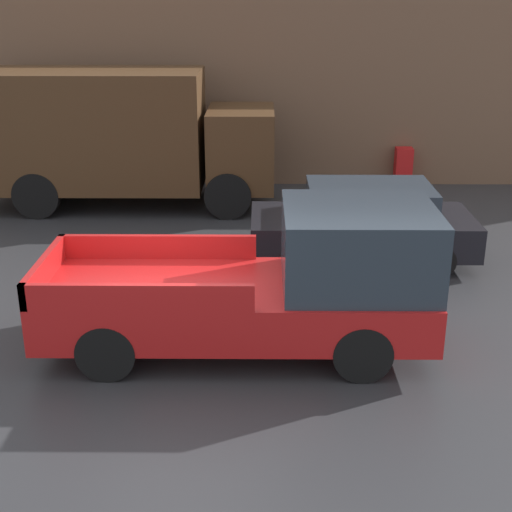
% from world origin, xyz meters
% --- Properties ---
extents(ground_plane, '(60.00, 60.00, 0.00)m').
position_xyz_m(ground_plane, '(0.00, 0.00, 0.00)').
color(ground_plane, '#2D2D30').
extents(building_wall, '(28.00, 0.15, 5.40)m').
position_xyz_m(building_wall, '(0.00, 9.98, 2.70)').
color(building_wall, brown).
rests_on(building_wall, ground).
extents(pickup_truck, '(5.69, 2.11, 2.21)m').
position_xyz_m(pickup_truck, '(1.45, 0.26, 1.03)').
color(pickup_truck, red).
rests_on(pickup_truck, ground).
extents(car, '(4.34, 1.94, 1.55)m').
position_xyz_m(car, '(3.27, 3.96, 0.78)').
color(car, black).
rests_on(car, ground).
extents(delivery_truck, '(7.21, 2.41, 3.30)m').
position_xyz_m(delivery_truck, '(-2.33, 7.79, 1.80)').
color(delivery_truck, '#472D19').
rests_on(delivery_truck, ground).
extents(newspaper_box, '(0.45, 0.40, 1.08)m').
position_xyz_m(newspaper_box, '(5.11, 9.65, 0.54)').
color(newspaper_box, red).
rests_on(newspaper_box, ground).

